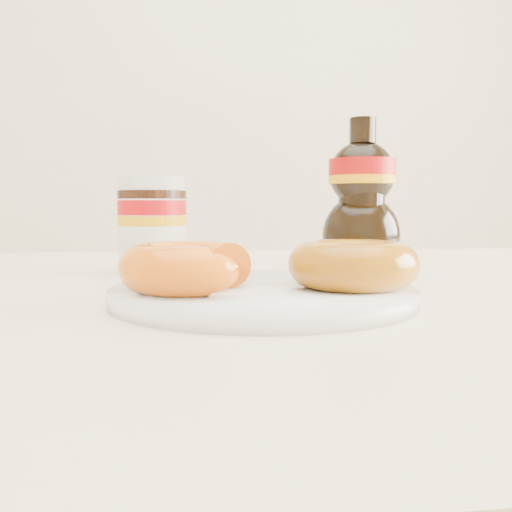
{
  "coord_description": "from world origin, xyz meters",
  "views": [
    {
      "loc": [
        -0.04,
        -0.49,
        0.83
      ],
      "look_at": [
        0.02,
        0.04,
        0.79
      ],
      "focal_mm": 40.0,
      "sensor_mm": 36.0,
      "label": 1
    }
  ],
  "objects": [
    {
      "name": "donut_bitten",
      "position": [
        -0.04,
        -0.02,
        0.78
      ],
      "size": [
        0.13,
        0.13,
        0.04
      ],
      "primitive_type": "torus",
      "rotation": [
        0.0,
        0.0,
        0.25
      ],
      "color": "orange",
      "rests_on": "plate"
    },
    {
      "name": "syrup_bottle",
      "position": [
        0.17,
        0.19,
        0.84
      ],
      "size": [
        0.1,
        0.09,
        0.19
      ],
      "primitive_type": null,
      "rotation": [
        0.0,
        0.0,
        0.07
      ],
      "color": "black",
      "rests_on": "dining_table"
    },
    {
      "name": "nutella_jar",
      "position": [
        -0.08,
        0.21,
        0.81
      ],
      "size": [
        0.08,
        0.08,
        0.12
      ],
      "rotation": [
        0.0,
        0.0,
        0.26
      ],
      "color": "white",
      "rests_on": "dining_table"
    },
    {
      "name": "donut_whole",
      "position": [
        0.1,
        -0.02,
        0.78
      ],
      "size": [
        0.14,
        0.14,
        0.04
      ],
      "primitive_type": "torus",
      "rotation": [
        0.0,
        0.0,
        0.38
      ],
      "color": "#934C09",
      "rests_on": "plate"
    },
    {
      "name": "plate",
      "position": [
        0.02,
        -0.01,
        0.76
      ],
      "size": [
        0.26,
        0.26,
        0.01
      ],
      "color": "white",
      "rests_on": "dining_table"
    },
    {
      "name": "dining_table",
      "position": [
        0.0,
        0.1,
        0.67
      ],
      "size": [
        1.4,
        0.9,
        0.75
      ],
      "color": "beige",
      "rests_on": "ground"
    }
  ]
}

